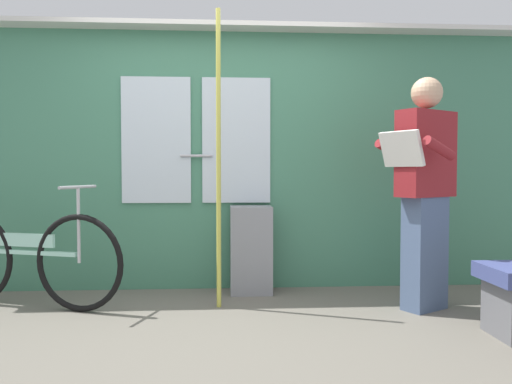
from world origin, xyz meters
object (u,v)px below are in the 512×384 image
Objects in this scene: handrail_pole at (219,159)px; passenger_reading_newspaper at (425,187)px; trash_bin_by_wall at (251,250)px; bicycle_near_door at (24,257)px.

passenger_reading_newspaper is at bearing -6.35° from handrail_pole.
handrail_pole is (-1.54, 0.17, 0.21)m from passenger_reading_newspaper.
trash_bin_by_wall is (-1.27, 0.61, -0.55)m from passenger_reading_newspaper.
trash_bin_by_wall is at bearing 29.89° from bicycle_near_door.
passenger_reading_newspaper is at bearing 13.78° from bicycle_near_door.
trash_bin_by_wall is 0.92m from handrail_pole.
passenger_reading_newspaper reaches higher than bicycle_near_door.
bicycle_near_door is 0.92× the size of passenger_reading_newspaper.
handrail_pole reaches higher than passenger_reading_newspaper.
handrail_pole is (1.50, -0.08, 0.75)m from bicycle_near_door.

